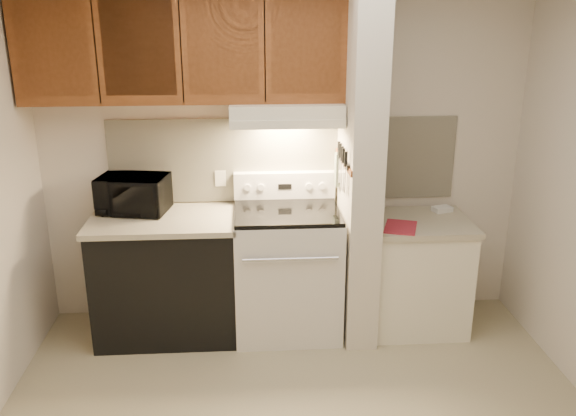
{
  "coord_description": "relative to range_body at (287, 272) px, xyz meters",
  "views": [
    {
      "loc": [
        -0.27,
        -2.95,
        2.34
      ],
      "look_at": [
        -0.02,
        0.75,
        1.1
      ],
      "focal_mm": 38.0,
      "sensor_mm": 36.0,
      "label": 1
    }
  ],
  "objects": [
    {
      "name": "wall_back",
      "position": [
        0.0,
        0.34,
        0.79
      ],
      "size": [
        3.6,
        2.5,
        0.02
      ],
      "primitive_type": "cube",
      "rotation": [
        1.57,
        0.0,
        0.0
      ],
      "color": "beige",
      "rests_on": "floor"
    },
    {
      "name": "backsplash",
      "position": [
        0.0,
        0.33,
        0.78
      ],
      "size": [
        2.6,
        0.02,
        0.63
      ],
      "primitive_type": "cube",
      "color": "beige",
      "rests_on": "wall_back"
    },
    {
      "name": "range_body",
      "position": [
        0.0,
        0.0,
        0.0
      ],
      "size": [
        0.76,
        0.65,
        0.92
      ],
      "primitive_type": "cube",
      "color": "silver",
      "rests_on": "floor"
    },
    {
      "name": "oven_window",
      "position": [
        0.0,
        -0.32,
        0.04
      ],
      "size": [
        0.5,
        0.01,
        0.3
      ],
      "primitive_type": "cube",
      "color": "black",
      "rests_on": "range_body"
    },
    {
      "name": "oven_handle",
      "position": [
        0.0,
        -0.35,
        0.26
      ],
      "size": [
        0.65,
        0.02,
        0.02
      ],
      "primitive_type": "cylinder",
      "rotation": [
        0.0,
        1.57,
        0.0
      ],
      "color": "silver",
      "rests_on": "range_body"
    },
    {
      "name": "cooktop",
      "position": [
        0.0,
        0.0,
        0.48
      ],
      "size": [
        0.74,
        0.64,
        0.03
      ],
      "primitive_type": "cube",
      "color": "black",
      "rests_on": "range_body"
    },
    {
      "name": "range_backguard",
      "position": [
        0.0,
        0.28,
        0.59
      ],
      "size": [
        0.76,
        0.08,
        0.2
      ],
      "primitive_type": "cube",
      "color": "silver",
      "rests_on": "range_body"
    },
    {
      "name": "range_display",
      "position": [
        0.0,
        0.24,
        0.59
      ],
      "size": [
        0.1,
        0.01,
        0.04
      ],
      "primitive_type": "cube",
      "color": "black",
      "rests_on": "range_backguard"
    },
    {
      "name": "range_knob_left_outer",
      "position": [
        -0.28,
        0.24,
        0.59
      ],
      "size": [
        0.05,
        0.02,
        0.05
      ],
      "primitive_type": "cylinder",
      "rotation": [
        1.57,
        0.0,
        0.0
      ],
      "color": "silver",
      "rests_on": "range_backguard"
    },
    {
      "name": "range_knob_left_inner",
      "position": [
        -0.18,
        0.24,
        0.59
      ],
      "size": [
        0.05,
        0.02,
        0.05
      ],
      "primitive_type": "cylinder",
      "rotation": [
        1.57,
        0.0,
        0.0
      ],
      "color": "silver",
      "rests_on": "range_backguard"
    },
    {
      "name": "range_knob_right_inner",
      "position": [
        0.18,
        0.24,
        0.59
      ],
      "size": [
        0.05,
        0.02,
        0.05
      ],
      "primitive_type": "cylinder",
      "rotation": [
        1.57,
        0.0,
        0.0
      ],
      "color": "silver",
      "rests_on": "range_backguard"
    },
    {
      "name": "range_knob_right_outer",
      "position": [
        0.28,
        0.24,
        0.59
      ],
      "size": [
        0.05,
        0.02,
        0.05
      ],
      "primitive_type": "cylinder",
      "rotation": [
        1.57,
        0.0,
        0.0
      ],
      "color": "silver",
      "rests_on": "range_backguard"
    },
    {
      "name": "dishwasher_front",
      "position": [
        -0.88,
        0.01,
        -0.03
      ],
      "size": [
        1.0,
        0.63,
        0.87
      ],
      "primitive_type": "cube",
      "color": "black",
      "rests_on": "floor"
    },
    {
      "name": "left_countertop",
      "position": [
        -0.88,
        0.01,
        0.43
      ],
      "size": [
        1.04,
        0.67,
        0.04
      ],
      "primitive_type": "cube",
      "color": "#B6AD91",
      "rests_on": "dishwasher_front"
    },
    {
      "name": "spoon_rest",
      "position": [
        -1.18,
        0.17,
        0.46
      ],
      "size": [
        0.21,
        0.08,
        0.01
      ],
      "primitive_type": "cube",
      "rotation": [
        0.0,
        0.0,
        -0.05
      ],
      "color": "black",
      "rests_on": "left_countertop"
    },
    {
      "name": "teal_jar",
      "position": [
        -0.99,
        0.23,
        0.5
      ],
      "size": [
        0.11,
        0.11,
        0.1
      ],
      "primitive_type": "cylinder",
      "rotation": [
        0.0,
        0.0,
        -0.19
      ],
      "color": "#216461",
      "rests_on": "left_countertop"
    },
    {
      "name": "outlet",
      "position": [
        -0.48,
        0.32,
        0.64
      ],
      "size": [
        0.08,
        0.01,
        0.12
      ],
      "primitive_type": "cube",
      "color": "white",
      "rests_on": "backsplash"
    },
    {
      "name": "microwave",
      "position": [
        -1.1,
        0.15,
        0.58
      ],
      "size": [
        0.53,
        0.41,
        0.27
      ],
      "primitive_type": "imported",
      "rotation": [
        0.0,
        0.0,
        -0.18
      ],
      "color": "black",
      "rests_on": "left_countertop"
    },
    {
      "name": "partition_pillar",
      "position": [
        0.51,
        -0.01,
        0.79
      ],
      "size": [
        0.22,
        0.7,
        2.5
      ],
      "primitive_type": "cube",
      "color": "beige",
      "rests_on": "floor"
    },
    {
      "name": "pillar_trim",
      "position": [
        0.39,
        -0.01,
        0.84
      ],
      "size": [
        0.01,
        0.7,
        0.04
      ],
      "primitive_type": "cube",
      "color": "brown",
      "rests_on": "partition_pillar"
    },
    {
      "name": "knife_strip",
      "position": [
        0.39,
        -0.06,
        0.86
      ],
      "size": [
        0.02,
        0.42,
        0.04
      ],
      "primitive_type": "cube",
      "color": "black",
      "rests_on": "partition_pillar"
    },
    {
      "name": "knife_blade_a",
      "position": [
        0.38,
        -0.2,
        0.76
      ],
      "size": [
        0.01,
        0.03,
        0.16
      ],
      "primitive_type": "cube",
      "color": "silver",
      "rests_on": "knife_strip"
    },
    {
      "name": "knife_handle_a",
      "position": [
        0.38,
        -0.22,
        0.91
      ],
      "size": [
        0.02,
        0.02,
        0.1
      ],
      "primitive_type": "cylinder",
      "color": "black",
      "rests_on": "knife_strip"
    },
    {
      "name": "knife_blade_b",
      "position": [
        0.38,
        -0.14,
        0.75
      ],
      "size": [
        0.01,
        0.04,
        0.18
      ],
      "primitive_type": "cube",
      "color": "silver",
      "rests_on": "knife_strip"
    },
    {
      "name": "knife_handle_b",
      "position": [
        0.38,
        -0.12,
        0.91
      ],
      "size": [
        0.02,
        0.02,
        0.1
      ],
      "primitive_type": "cylinder",
      "color": "black",
      "rests_on": "knife_strip"
    },
    {
      "name": "knife_blade_c",
      "position": [
        0.38,
        -0.05,
        0.74
      ],
      "size": [
        0.01,
        0.04,
        0.2
      ],
      "primitive_type": "cube",
      "color": "silver",
      "rests_on": "knife_strip"
    },
    {
      "name": "knife_handle_c",
      "position": [
        0.38,
        -0.06,
        0.91
      ],
      "size": [
        0.02,
        0.02,
        0.1
      ],
      "primitive_type": "cylinder",
      "color": "black",
      "rests_on": "knife_strip"
    },
    {
      "name": "knife_blade_d",
      "position": [
        0.38,
        0.03,
        0.76
      ],
      "size": [
        0.01,
        0.04,
        0.16
      ],
      "primitive_type": "cube",
      "color": "silver",
      "rests_on": "knife_strip"
    },
    {
      "name": "knife_handle_d",
      "position": [
        0.38,
        0.03,
        0.91
      ],
      "size": [
        0.02,
        0.02,
        0.1
      ],
      "primitive_type": "cylinder",
      "color": "black",
      "rests_on": "knife_strip"
    },
    {
      "name": "knife_blade_e",
      "position": [
        0.38,
        0.09,
        0.75
      ],
      "size": [
        0.01,
        0.04,
        0.18
      ],
      "primitive_type": "cube",
      "color": "silver",
      "rests_on": "knife_strip"
    },
    {
      "name": "knife_handle_e",
      "position": [
        0.38,
        0.09,
        0.91
      ],
      "size": [
        0.02,
        0.02,
        0.1
      ],
      "primitive_type": "cylinder",
      "color": "black",
      "rests_on": "knife_strip"
    },
    {
      "name": "oven_mitt",
      "position": [
        0.38,
        0.17,
        0.73
      ],
      "size": [
        0.03,
        0.1,
        0.24
      ],
      "primitive_type": "cube",
      "color": "slate",
      "rests_on": "partition_pillar"
    },
    {
      "name": "right_cab_base",
      "position": [
        0.97,
        -0.01,
        -0.06
      ],
      "size": [
        0.7,
        0.6,
        0.81
      ],
      "primitive_type": "cube",
      "color": "white",
      "rests_on": "floor"
    },
    {
      "name": "right_countertop",
      "position": [
        0.97,
        -0.01,
        0.37
      ],
      "size": [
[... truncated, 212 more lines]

